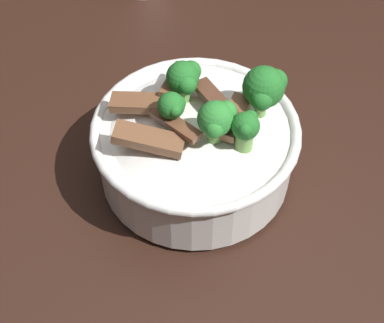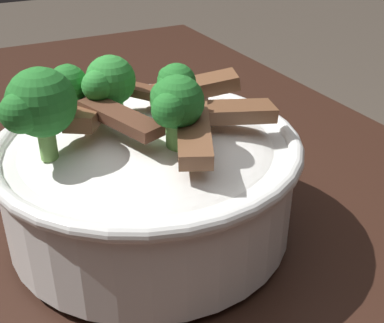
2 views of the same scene
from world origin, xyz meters
TOP-DOWN VIEW (x-y plane):
  - rice_bowl at (-0.04, -0.10)m, footprint 0.24×0.24m

SIDE VIEW (x-z plane):
  - rice_bowl at x=-0.04m, z-range 0.79..0.94m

